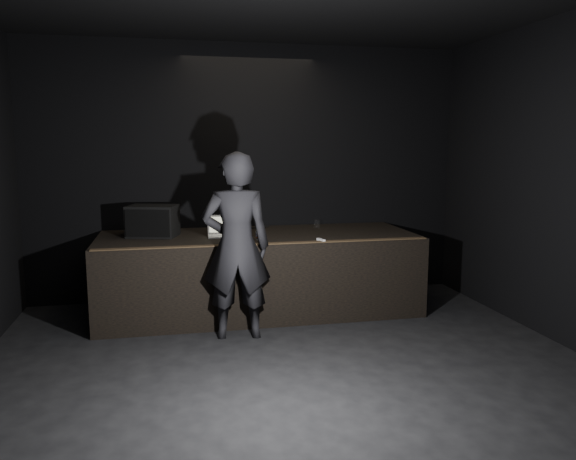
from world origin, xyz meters
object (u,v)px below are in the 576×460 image
(beer_can, at_px, (258,234))
(stage_monitor, at_px, (153,221))
(person, at_px, (236,246))
(laptop, at_px, (223,231))
(stage_riser, at_px, (258,273))

(beer_can, bearing_deg, stage_monitor, 155.39)
(person, bearing_deg, stage_monitor, -44.88)
(stage_monitor, height_order, beer_can, stage_monitor)
(person, bearing_deg, laptop, -81.83)
(stage_riser, distance_m, person, 1.16)
(beer_can, bearing_deg, laptop, 131.75)
(laptop, xyz_separation_m, beer_can, (0.39, -0.43, 0.01))
(person, bearing_deg, beer_can, -118.95)
(stage_riser, height_order, beer_can, beer_can)
(stage_monitor, bearing_deg, laptop, 7.59)
(stage_riser, relative_size, beer_can, 26.88)
(stage_monitor, xyz_separation_m, beer_can, (1.24, -0.57, -0.12))
(stage_riser, height_order, stage_monitor, stage_monitor)
(stage_riser, xyz_separation_m, person, (-0.39, -0.95, 0.53))
(laptop, relative_size, person, 0.18)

